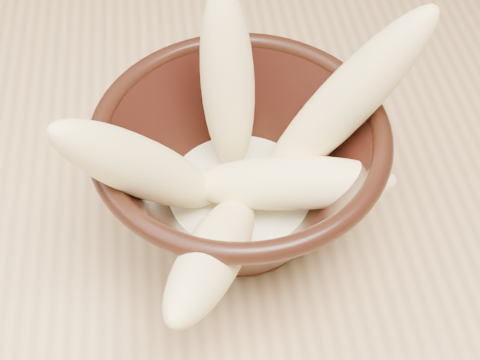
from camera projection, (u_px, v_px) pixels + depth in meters
table at (392, 346)px, 0.50m from camera, size 1.20×0.80×0.75m
bowl at (240, 172)px, 0.43m from camera, size 0.18×0.18×0.10m
milk_puddle at (240, 195)px, 0.45m from camera, size 0.10×0.10×0.01m
banana_upright at (228, 83)px, 0.42m from camera, size 0.04×0.07×0.14m
banana_left at (144, 168)px, 0.38m from camera, size 0.12×0.08×0.14m
banana_right at (342, 105)px, 0.41m from camera, size 0.12×0.04×0.15m
banana_across at (288, 183)px, 0.41m from camera, size 0.14×0.06×0.06m
banana_front at (214, 253)px, 0.38m from camera, size 0.09×0.15×0.10m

